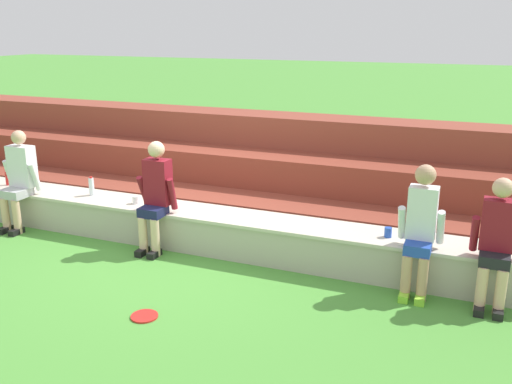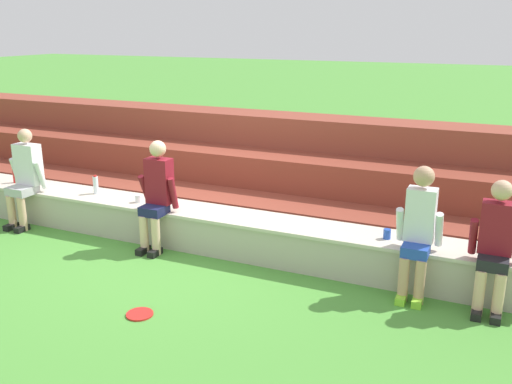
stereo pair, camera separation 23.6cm
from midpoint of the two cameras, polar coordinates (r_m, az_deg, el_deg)
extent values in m
plane|color=#4C9338|center=(7.39, -7.25, -5.98)|extent=(80.00, 80.00, 0.00)
cube|color=#B7AF9E|center=(7.54, -6.13, -3.45)|extent=(8.54, 0.60, 0.49)
cube|color=beige|center=(7.47, -6.19, -1.78)|extent=(8.58, 0.64, 0.04)
cube|color=brown|center=(8.21, -3.31, -1.75)|extent=(12.31, 0.74, 0.48)
cube|color=brown|center=(8.77, -1.11, 1.14)|extent=(12.31, 0.74, 0.97)
cube|color=brown|center=(9.37, 0.83, 3.66)|extent=(12.31, 0.74, 1.45)
cylinder|color=#DBAD89|center=(8.73, -22.89, -1.90)|extent=(0.11, 0.11, 0.49)
cylinder|color=#DBAD89|center=(8.58, -21.94, -2.10)|extent=(0.11, 0.11, 0.49)
cube|color=black|center=(8.77, -22.92, -3.26)|extent=(0.10, 0.22, 0.08)
cube|color=black|center=(8.62, -21.98, -3.48)|extent=(0.10, 0.22, 0.08)
cube|color=#B2B2B7|center=(8.67, -21.96, 0.17)|extent=(0.34, 0.35, 0.12)
cube|color=white|center=(8.69, -21.44, 2.65)|extent=(0.38, 0.20, 0.59)
sphere|color=#DBAD89|center=(8.61, -21.73, 5.33)|extent=(0.20, 0.20, 0.20)
cylinder|color=white|center=(8.88, -22.52, 1.93)|extent=(0.08, 0.18, 0.43)
cylinder|color=white|center=(8.54, -20.31, 1.63)|extent=(0.08, 0.20, 0.43)
cylinder|color=beige|center=(7.33, -10.41, -4.25)|extent=(0.11, 0.11, 0.49)
cylinder|color=beige|center=(7.23, -9.22, -4.48)|extent=(0.11, 0.11, 0.49)
cube|color=black|center=(7.37, -10.50, -5.86)|extent=(0.10, 0.22, 0.08)
cube|color=black|center=(7.28, -9.32, -6.10)|extent=(0.10, 0.22, 0.08)
cube|color=#191E47|center=(7.27, -9.40, -1.83)|extent=(0.30, 0.31, 0.12)
cube|color=maroon|center=(7.29, -8.89, 1.12)|extent=(0.33, 0.20, 0.59)
sphere|color=beige|center=(7.19, -9.04, 4.36)|extent=(0.21, 0.21, 0.21)
cylinder|color=maroon|center=(7.43, -10.32, 0.27)|extent=(0.08, 0.23, 0.42)
cylinder|color=maroon|center=(7.20, -7.49, -0.12)|extent=(0.08, 0.17, 0.43)
cylinder|color=tan|center=(6.22, 15.83, -8.53)|extent=(0.11, 0.11, 0.49)
cylinder|color=tan|center=(6.20, 17.37, -8.74)|extent=(0.11, 0.11, 0.49)
cube|color=#8CD833|center=(6.27, 15.62, -10.39)|extent=(0.10, 0.22, 0.08)
cube|color=#8CD833|center=(6.25, 17.16, -10.60)|extent=(0.10, 0.22, 0.08)
cube|color=#2347B2|center=(6.19, 16.98, -5.68)|extent=(0.27, 0.28, 0.12)
cube|color=white|center=(6.22, 17.44, -2.22)|extent=(0.30, 0.20, 0.58)
sphere|color=tan|center=(6.11, 17.78, 1.52)|extent=(0.22, 0.22, 0.22)
cylinder|color=white|center=(6.27, 15.49, -3.18)|extent=(0.08, 0.24, 0.42)
cylinder|color=white|center=(6.23, 19.16, -3.64)|extent=(0.08, 0.23, 0.42)
cylinder|color=#DBAD89|center=(6.17, 22.77, -9.47)|extent=(0.11, 0.11, 0.49)
cylinder|color=#DBAD89|center=(6.17, 24.45, -9.66)|extent=(0.11, 0.11, 0.49)
cube|color=black|center=(6.22, 22.54, -11.34)|extent=(0.10, 0.22, 0.08)
cube|color=black|center=(6.22, 24.21, -11.53)|extent=(0.10, 0.22, 0.08)
cube|color=black|center=(6.16, 23.96, -6.56)|extent=(0.29, 0.30, 0.12)
cube|color=maroon|center=(6.18, 24.33, -3.33)|extent=(0.33, 0.20, 0.53)
sphere|color=#DBAD89|center=(6.07, 24.77, 0.15)|extent=(0.21, 0.21, 0.21)
cylinder|color=maroon|center=(6.20, 22.24, -4.20)|extent=(0.08, 0.22, 0.42)
cylinder|color=silver|center=(8.31, -15.20, 0.68)|extent=(0.07, 0.07, 0.25)
cylinder|color=red|center=(8.27, -15.27, 1.59)|extent=(0.04, 0.04, 0.02)
cylinder|color=red|center=(9.30, -22.64, 1.51)|extent=(0.06, 0.06, 0.21)
cylinder|color=white|center=(9.27, -22.72, 2.20)|extent=(0.04, 0.04, 0.02)
cylinder|color=blue|center=(6.55, 14.19, -4.16)|extent=(0.08, 0.08, 0.11)
cylinder|color=white|center=(7.78, -11.04, -0.67)|extent=(0.09, 0.09, 0.10)
cylinder|color=red|center=(5.91, -10.60, -12.12)|extent=(0.28, 0.28, 0.02)
camera|label=1|loc=(0.12, -89.02, 0.29)|focal=39.34mm
camera|label=2|loc=(0.12, 90.98, -0.29)|focal=39.34mm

